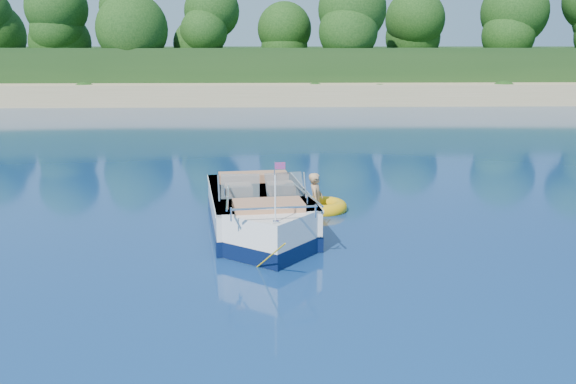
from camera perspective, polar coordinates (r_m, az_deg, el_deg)
name	(u,v)px	position (r m, az deg, el deg)	size (l,w,h in m)	color
ground	(357,289)	(11.59, 6.18, -8.56)	(160.00, 160.00, 0.00)	#0B1E4D
shoreline	(279,74)	(74.53, -0.81, 10.44)	(170.00, 59.00, 6.00)	tan
treeline	(286,28)	(51.72, -0.21, 14.41)	(150.00, 7.12, 8.19)	#311E10
motorboat	(261,216)	(14.71, -2.43, -2.15)	(2.73, 6.23, 2.08)	white
tow_tube	(321,207)	(16.80, 2.98, -1.33)	(1.61, 1.61, 0.36)	#E9A90C
boy	(316,210)	(16.83, 2.49, -1.63)	(0.56, 0.37, 1.53)	tan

